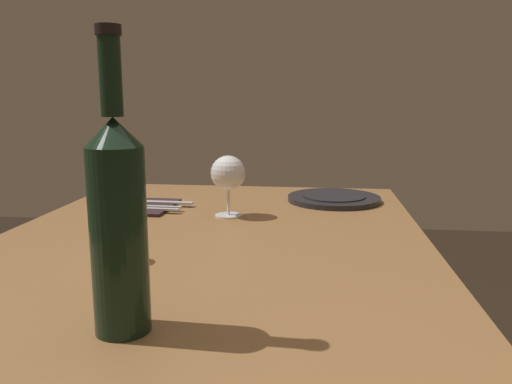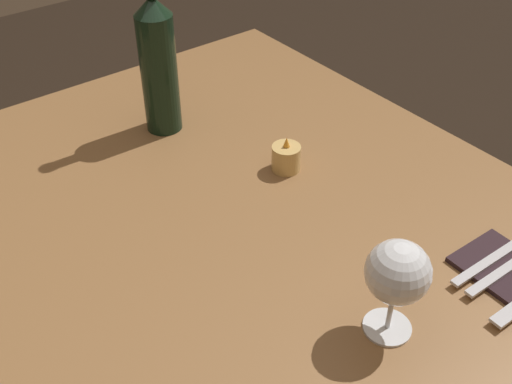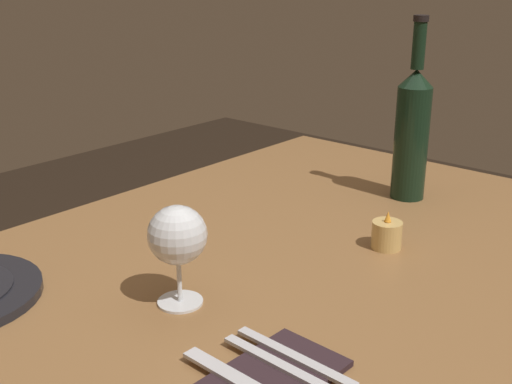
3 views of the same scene
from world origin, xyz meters
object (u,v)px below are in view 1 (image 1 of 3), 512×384
object	(u,v)px
wine_bottle	(118,220)
fork_outer	(144,209)
table_knife	(154,202)
wine_glass_left	(228,174)
votive_candle	(123,250)
dinner_plate	(334,198)
fork_inner	(148,206)
folded_napkin	(151,207)

from	to	relation	value
wine_bottle	fork_outer	distance (m)	0.67
table_knife	wine_glass_left	bearing A→B (deg)	-112.83
wine_bottle	votive_candle	distance (m)	0.30
wine_bottle	table_knife	size ratio (longest dim) A/B	1.76
wine_bottle	dinner_plate	xyz separation A→B (m)	(0.83, -0.29, -0.14)
fork_inner	votive_candle	bearing A→B (deg)	-167.16
votive_candle	dinner_plate	distance (m)	0.69
votive_candle	folded_napkin	distance (m)	0.44
dinner_plate	wine_glass_left	bearing A→B (deg)	128.83
wine_glass_left	folded_napkin	bearing A→B (deg)	74.21
folded_napkin	fork_inner	bearing A→B (deg)	180.00
dinner_plate	fork_outer	xyz separation A→B (m)	(-0.20, 0.48, 0.00)
wine_bottle	fork_inner	world-z (taller)	wine_bottle
wine_bottle	fork_inner	distance (m)	0.70
votive_candle	table_knife	bearing A→B (deg)	11.33
fork_inner	fork_outer	size ratio (longest dim) A/B	1.00
folded_napkin	fork_outer	world-z (taller)	fork_outer
wine_glass_left	wine_bottle	world-z (taller)	wine_bottle
fork_outer	table_knife	xyz separation A→B (m)	(0.08, 0.00, 0.00)
wine_bottle	votive_candle	bearing A→B (deg)	21.27
dinner_plate	votive_candle	bearing A→B (deg)	145.99
wine_bottle	table_knife	distance (m)	0.75
votive_candle	folded_napkin	bearing A→B (deg)	12.11
fork_inner	fork_outer	world-z (taller)	same
votive_candle	fork_inner	world-z (taller)	votive_candle
wine_glass_left	dinner_plate	xyz separation A→B (m)	(0.21, -0.26, -0.10)
wine_glass_left	wine_bottle	xyz separation A→B (m)	(-0.62, 0.03, 0.04)
dinner_plate	folded_napkin	distance (m)	0.50
wine_bottle	folded_napkin	distance (m)	0.72
wine_bottle	fork_inner	bearing A→B (deg)	16.21
folded_napkin	votive_candle	bearing A→B (deg)	-167.89
votive_candle	dinner_plate	size ratio (longest dim) A/B	0.26
wine_glass_left	wine_bottle	size ratio (longest dim) A/B	0.40
fork_inner	fork_outer	xyz separation A→B (m)	(-0.02, 0.00, 0.00)
fork_outer	votive_candle	bearing A→B (deg)	-166.34
folded_napkin	fork_outer	distance (m)	0.05
wine_glass_left	table_knife	size ratio (longest dim) A/B	0.71
votive_candle	dinner_plate	xyz separation A→B (m)	(0.57, -0.39, -0.02)
wine_glass_left	votive_candle	xyz separation A→B (m)	(-0.36, 0.13, -0.08)
wine_glass_left	votive_candle	world-z (taller)	wine_glass_left
wine_glass_left	votive_candle	distance (m)	0.39
wine_bottle	votive_candle	world-z (taller)	wine_bottle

